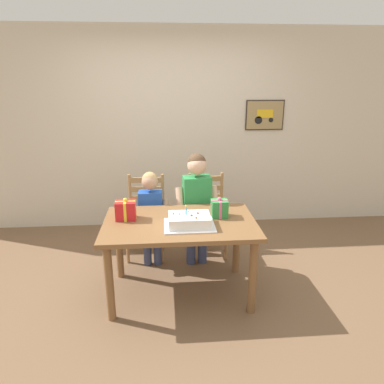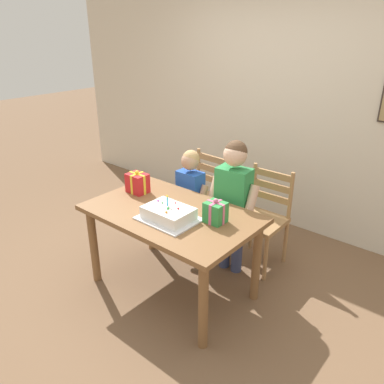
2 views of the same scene
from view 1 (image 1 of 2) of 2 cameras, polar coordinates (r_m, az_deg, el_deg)
The scene contains 10 objects.
ground_plane at distance 3.55m, azimuth -1.86°, elevation -15.91°, with size 20.00×20.00×0.00m, color brown.
back_wall at distance 4.75m, azimuth -3.03°, elevation 9.86°, with size 6.40×0.11×2.60m.
dining_table at distance 3.23m, azimuth -1.98°, elevation -6.47°, with size 1.37×0.85×0.75m.
birthday_cake at distance 3.07m, azimuth -0.42°, elevation -4.69°, with size 0.44×0.34×0.19m.
gift_box_red_large at distance 3.26m, azimuth -10.67°, elevation -2.91°, with size 0.18×0.14×0.21m.
gift_box_beside_cake at distance 3.27m, azimuth 4.45°, elevation -2.65°, with size 0.15×0.14×0.19m.
chair_left at distance 4.08m, azimuth -7.47°, elevation -3.85°, with size 0.44×0.44×0.92m.
chair_right at distance 4.10m, azimuth 2.44°, elevation -3.58°, with size 0.42×0.42×0.92m.
child_older at distance 3.73m, azimuth 0.79°, elevation -1.14°, with size 0.46×0.27×1.24m.
child_younger at distance 3.75m, azimuth -6.66°, elevation -2.95°, with size 0.38×0.22×1.06m.
Camera 1 is at (-0.12, -2.93, 1.99)m, focal length 32.98 mm.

